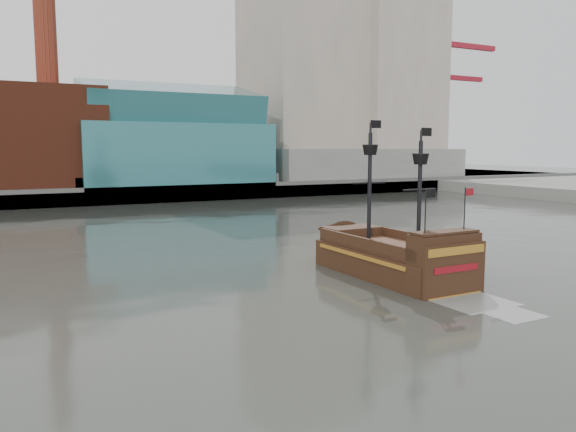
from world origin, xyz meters
TOP-DOWN VIEW (x-y plane):
  - ground at (0.00, 0.00)m, footprint 400.00×400.00m
  - promenade_far at (0.00, 92.00)m, footprint 220.00×60.00m
  - seawall at (0.00, 62.50)m, footprint 220.00×1.00m
  - skyline at (5.21, 84.56)m, footprint 149.00×45.00m
  - crane_a at (78.63, 82.00)m, footprint 22.50×4.00m
  - crane_b at (88.23, 92.00)m, footprint 19.10×4.00m
  - pirate_ship at (6.22, 7.25)m, footprint 4.68×14.28m

SIDE VIEW (x-z plane):
  - ground at x=0.00m, z-range 0.00..0.00m
  - pirate_ship at x=6.22m, z-range -4.36..6.29m
  - promenade_far at x=0.00m, z-range 0.00..2.00m
  - seawall at x=0.00m, z-range 0.00..2.60m
  - crane_b at x=88.23m, z-range 2.45..28.70m
  - crane_a at x=78.63m, z-range 2.99..35.24m
  - skyline at x=5.21m, z-range -6.45..55.55m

